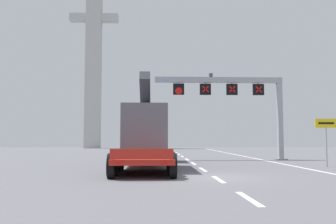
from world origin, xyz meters
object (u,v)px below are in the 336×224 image
Objects in this scene: overhead_lane_gantry at (236,93)px; exit_sign_yellow at (326,131)px; heavy_haul_truck_red at (147,135)px; bridge_pylon_distant at (94,41)px.

overhead_lane_gantry is 8.95m from exit_sign_yellow.
bridge_pylon_distant is (-10.84, 42.97, 18.06)m from heavy_haul_truck_red.
bridge_pylon_distant is (-18.13, 36.86, 14.55)m from overhead_lane_gantry.
heavy_haul_truck_red is at bearing -140.08° from overhead_lane_gantry.
exit_sign_yellow is at bearing -6.24° from heavy_haul_truck_red.
exit_sign_yellow is 0.08× the size of bridge_pylon_distant.
heavy_haul_truck_red is at bearing 173.76° from exit_sign_yellow.
bridge_pylon_distant is at bearing 104.16° from heavy_haul_truck_red.
bridge_pylon_distant reaches higher than heavy_haul_truck_red.
heavy_haul_truck_red is 47.85m from bridge_pylon_distant.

